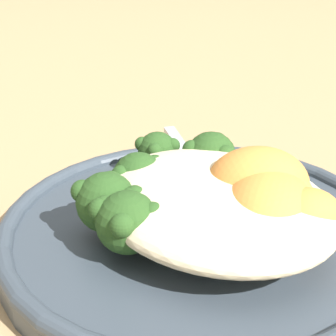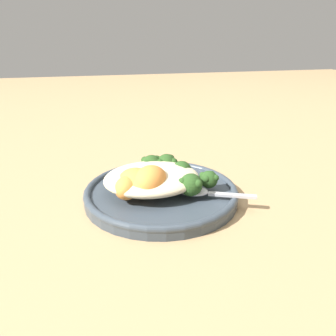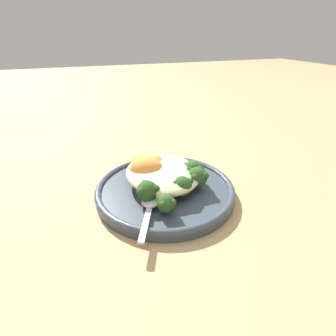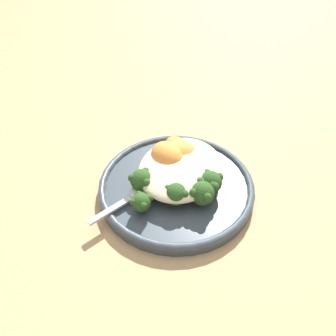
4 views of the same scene
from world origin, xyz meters
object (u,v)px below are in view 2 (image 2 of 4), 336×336
object	(u,v)px
sweet_potato_chunk_2	(150,181)
broccoli_stalk_0	(180,185)
sweet_potato_chunk_0	(127,188)
sweet_potato_chunk_3	(148,186)
broccoli_stalk_2	(174,175)
plate	(161,192)
broccoli_stalk_4	(151,168)
spoon	(200,192)
sweet_potato_chunk_1	(137,181)
broccoli_stalk_3	(162,169)
quinoa_mound	(152,178)
broccoli_stalk_1	(194,182)

from	to	relation	value
sweet_potato_chunk_2	broccoli_stalk_0	bearing A→B (deg)	-10.60
sweet_potato_chunk_0	sweet_potato_chunk_3	bearing A→B (deg)	-8.21
broccoli_stalk_2	broccoli_stalk_0	bearing A→B (deg)	-117.34
plate	broccoli_stalk_4	world-z (taller)	broccoli_stalk_4
sweet_potato_chunk_0	sweet_potato_chunk_2	size ratio (longest dim) A/B	0.71
plate	spoon	bearing A→B (deg)	-39.68
broccoli_stalk_2	sweet_potato_chunk_1	bearing A→B (deg)	175.31
sweet_potato_chunk_2	broccoli_stalk_3	bearing A→B (deg)	61.03
quinoa_mound	sweet_potato_chunk_2	size ratio (longest dim) A/B	2.44
broccoli_stalk_0	spoon	bearing A→B (deg)	13.68
broccoli_stalk_1	sweet_potato_chunk_0	world-z (taller)	sweet_potato_chunk_0
broccoli_stalk_3	sweet_potato_chunk_0	bearing A→B (deg)	168.95
broccoli_stalk_3	broccoli_stalk_1	bearing A→B (deg)	-107.97
sweet_potato_chunk_2	sweet_potato_chunk_3	size ratio (longest dim) A/B	1.08
quinoa_mound	sweet_potato_chunk_0	bearing A→B (deg)	-148.76
quinoa_mound	sweet_potato_chunk_2	xyz separation A→B (m)	(-0.01, -0.03, 0.01)
broccoli_stalk_4	spoon	size ratio (longest dim) A/B	0.94
plate	broccoli_stalk_1	size ratio (longest dim) A/B	2.12
sweet_potato_chunk_1	broccoli_stalk_2	bearing A→B (deg)	17.96
broccoli_stalk_2	quinoa_mound	bearing A→B (deg)	171.28
broccoli_stalk_1	spoon	bearing A→B (deg)	-77.70
broccoli_stalk_1	broccoli_stalk_2	distance (m)	0.04
broccoli_stalk_1	sweet_potato_chunk_0	bearing A→B (deg)	-168.94
broccoli_stalk_3	spoon	xyz separation A→B (m)	(0.04, -0.08, -0.01)
broccoli_stalk_1	sweet_potato_chunk_2	distance (m)	0.07
broccoli_stalk_2	spoon	world-z (taller)	broccoli_stalk_2
broccoli_stalk_3	sweet_potato_chunk_1	xyz separation A→B (m)	(-0.05, -0.05, 0.00)
quinoa_mound	broccoli_stalk_0	distance (m)	0.05
plate	broccoli_stalk_0	world-z (taller)	broccoli_stalk_0
plate	broccoli_stalk_4	bearing A→B (deg)	99.07
broccoli_stalk_3	sweet_potato_chunk_0	world-z (taller)	broccoli_stalk_3
plate	spoon	distance (m)	0.07
broccoli_stalk_2	sweet_potato_chunk_1	distance (m)	0.07
quinoa_mound	sweet_potato_chunk_3	size ratio (longest dim) A/B	2.63
broccoli_stalk_2	broccoli_stalk_4	bearing A→B (deg)	111.26
broccoli_stalk_0	sweet_potato_chunk_1	bearing A→B (deg)	-172.30
quinoa_mound	sweet_potato_chunk_1	bearing A→B (deg)	-156.24
broccoli_stalk_0	sweet_potato_chunk_1	world-z (taller)	sweet_potato_chunk_1
sweet_potato_chunk_3	spoon	xyz separation A→B (m)	(0.08, -0.01, -0.02)
broccoli_stalk_2	sweet_potato_chunk_0	size ratio (longest dim) A/B	2.33
broccoli_stalk_0	sweet_potato_chunk_2	size ratio (longest dim) A/B	1.65
broccoli_stalk_0	sweet_potato_chunk_2	xyz separation A→B (m)	(-0.04, 0.01, 0.01)
sweet_potato_chunk_1	quinoa_mound	bearing A→B (deg)	23.76
plate	quinoa_mound	bearing A→B (deg)	179.00
sweet_potato_chunk_3	plate	bearing A→B (deg)	47.37
broccoli_stalk_1	sweet_potato_chunk_1	distance (m)	0.09
broccoli_stalk_3	sweet_potato_chunk_3	world-z (taller)	sweet_potato_chunk_3
sweet_potato_chunk_0	spoon	size ratio (longest dim) A/B	0.38
quinoa_mound	broccoli_stalk_0	bearing A→B (deg)	-43.77
broccoli_stalk_4	spoon	xyz separation A→B (m)	(0.06, -0.09, -0.01)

